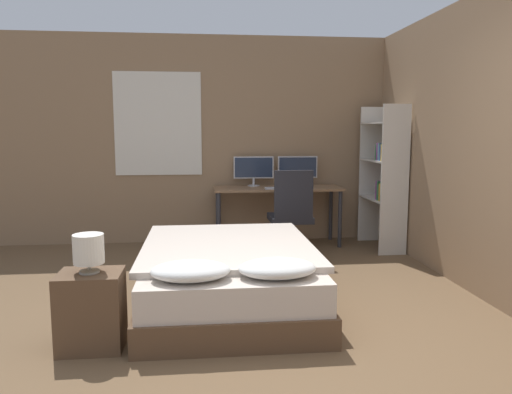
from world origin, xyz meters
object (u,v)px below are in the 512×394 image
object	(u,v)px
bed	(229,275)
desk	(278,195)
nightstand	(91,310)
monitor_left	(254,169)
keyboard	(280,188)
computer_mouse	(302,187)
office_chair	(291,222)
bookshelf	(385,171)
bedside_lamp	(89,250)
monitor_right	(298,169)

from	to	relation	value
bed	desk	size ratio (longest dim) A/B	1.26
nightstand	bed	bearing A→B (deg)	37.78
nightstand	monitor_left	distance (m)	3.50
keyboard	computer_mouse	size ratio (longest dim) A/B	5.34
bed	desk	bearing A→B (deg)	70.92
bed	office_chair	xyz separation A→B (m)	(0.81, 1.51, 0.17)
bookshelf	desk	bearing A→B (deg)	163.77
bedside_lamp	monitor_left	world-z (taller)	monitor_left
monitor_right	bookshelf	world-z (taller)	bookshelf
nightstand	computer_mouse	distance (m)	3.45
monitor_right	nightstand	bearing A→B (deg)	-123.03
desk	office_chair	bearing A→B (deg)	-85.24
nightstand	office_chair	world-z (taller)	office_chair
bookshelf	keyboard	bearing A→B (deg)	171.09
bed	nightstand	world-z (taller)	bed
bed	nightstand	xyz separation A→B (m)	(-0.98, -0.76, 0.01)
bedside_lamp	keyboard	xyz separation A→B (m)	(1.73, 2.76, 0.07)
bed	bedside_lamp	distance (m)	1.31
bed	nightstand	bearing A→B (deg)	-142.22
monitor_right	keyboard	xyz separation A→B (m)	(-0.29, -0.35, -0.22)
computer_mouse	bookshelf	distance (m)	1.05
keyboard	computer_mouse	distance (m)	0.28
nightstand	keyboard	distance (m)	3.30
bed	nightstand	distance (m)	1.24
monitor_right	computer_mouse	world-z (taller)	monitor_right
nightstand	desk	xyz separation A→B (m)	(1.73, 2.94, 0.39)
desk	office_chair	xyz separation A→B (m)	(0.06, -0.67, -0.23)
desk	office_chair	distance (m)	0.71
nightstand	computer_mouse	xyz separation A→B (m)	(2.01, 2.76, 0.51)
office_chair	bed	bearing A→B (deg)	-118.23
bedside_lamp	monitor_right	world-z (taller)	monitor_right
keyboard	bookshelf	distance (m)	1.32
keyboard	bookshelf	world-z (taller)	bookshelf
computer_mouse	nightstand	bearing A→B (deg)	-126.01
bed	office_chair	world-z (taller)	office_chair
bed	monitor_right	xyz separation A→B (m)	(1.05, 2.35, 0.72)
bookshelf	computer_mouse	bearing A→B (deg)	168.70
monitor_right	bookshelf	bearing A→B (deg)	-29.00
keyboard	bookshelf	size ratio (longest dim) A/B	0.21
nightstand	computer_mouse	bearing A→B (deg)	53.99
bedside_lamp	office_chair	bearing A→B (deg)	51.73
nightstand	bookshelf	xyz separation A→B (m)	(3.02, 2.56, 0.72)
keyboard	bedside_lamp	bearing A→B (deg)	-122.07
bed	nightstand	size ratio (longest dim) A/B	3.87
bedside_lamp	monitor_left	size ratio (longest dim) A/B	0.50
monitor_left	computer_mouse	size ratio (longest dim) A/B	7.49
monitor_left	computer_mouse	xyz separation A→B (m)	(0.57, -0.35, -0.21)
computer_mouse	keyboard	bearing A→B (deg)	180.00
keyboard	computer_mouse	xyz separation A→B (m)	(0.28, -0.00, 0.01)
desk	monitor_right	world-z (taller)	monitor_right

